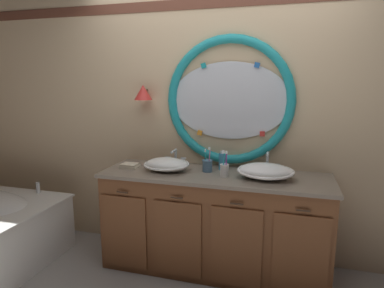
# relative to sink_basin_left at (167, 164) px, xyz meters

# --- Properties ---
(ground_plane) EXTENTS (14.00, 14.00, 0.00)m
(ground_plane) POSITION_rel_sink_basin_left_xyz_m (0.38, -0.23, -0.93)
(ground_plane) COLOR gray
(back_wall_assembly) EXTENTS (6.40, 0.26, 2.60)m
(back_wall_assembly) POSITION_rel_sink_basin_left_xyz_m (0.39, 0.36, 0.39)
(back_wall_assembly) COLOR #D6B78E
(back_wall_assembly) RESTS_ON ground_plane
(vanity_counter) EXTENTS (1.95, 0.63, 0.87)m
(vanity_counter) POSITION_rel_sink_basin_left_xyz_m (0.43, 0.03, -0.49)
(vanity_counter) COLOR brown
(vanity_counter) RESTS_ON ground_plane
(sink_basin_left) EXTENTS (0.40, 0.40, 0.12)m
(sink_basin_left) POSITION_rel_sink_basin_left_xyz_m (0.00, 0.00, 0.00)
(sink_basin_left) COLOR white
(sink_basin_left) RESTS_ON vanity_counter
(sink_basin_right) EXTENTS (0.46, 0.46, 0.13)m
(sink_basin_right) POSITION_rel_sink_basin_left_xyz_m (0.85, 0.00, 0.00)
(sink_basin_right) COLOR white
(sink_basin_right) RESTS_ON vanity_counter
(faucet_set_left) EXTENTS (0.21, 0.14, 0.15)m
(faucet_set_left) POSITION_rel_sink_basin_left_xyz_m (-0.00, 0.24, 0.00)
(faucet_set_left) COLOR silver
(faucet_set_left) RESTS_ON vanity_counter
(faucet_set_right) EXTENTS (0.21, 0.12, 0.18)m
(faucet_set_right) POSITION_rel_sink_basin_left_xyz_m (0.85, 0.24, 0.01)
(faucet_set_right) COLOR silver
(faucet_set_right) RESTS_ON vanity_counter
(toothbrush_holder_left) EXTENTS (0.09, 0.09, 0.22)m
(toothbrush_holder_left) POSITION_rel_sink_basin_left_xyz_m (0.35, 0.08, -0.00)
(toothbrush_holder_left) COLOR slate
(toothbrush_holder_left) RESTS_ON vanity_counter
(toothbrush_holder_right) EXTENTS (0.08, 0.08, 0.22)m
(toothbrush_holder_right) POSITION_rel_sink_basin_left_xyz_m (0.52, -0.04, 0.00)
(toothbrush_holder_right) COLOR white
(toothbrush_holder_right) RESTS_ON vanity_counter
(soap_dispenser) EXTENTS (0.06, 0.07, 0.18)m
(soap_dispenser) POSITION_rel_sink_basin_left_xyz_m (0.46, 0.18, 0.02)
(soap_dispenser) COLOR #388EBC
(soap_dispenser) RESTS_ON vanity_counter
(folded_hand_towel) EXTENTS (0.16, 0.13, 0.04)m
(folded_hand_towel) POSITION_rel_sink_basin_left_xyz_m (-0.36, 0.01, -0.04)
(folded_hand_towel) COLOR beige
(folded_hand_towel) RESTS_ON vanity_counter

